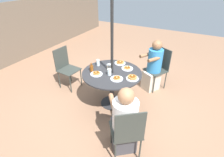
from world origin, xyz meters
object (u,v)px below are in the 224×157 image
at_px(patio_table, 112,78).
at_px(diner_north, 124,123).
at_px(syrup_bottle, 92,68).
at_px(patio_chair_south, 66,66).
at_px(pancake_plate_d, 127,68).
at_px(coffee_cup, 109,67).
at_px(patio_chair_east, 159,66).
at_px(patio_chair_north, 127,131).
at_px(pancake_plate_c, 96,74).
at_px(drinking_glass_b, 109,72).
at_px(pancake_plate_b, 117,78).
at_px(diner_east, 153,68).
at_px(pancake_plate_e, 132,78).
at_px(drinking_glass_a, 98,63).
at_px(pancake_plate_a, 120,63).

height_order(patio_table, diner_north, diner_north).
bearing_deg(syrup_bottle, patio_chair_south, 75.65).
distance_m(pancake_plate_d, coffee_cup, 0.35).
height_order(patio_table, patio_chair_east, patio_chair_east).
relative_size(patio_table, patio_chair_north, 1.21).
distance_m(pancake_plate_c, drinking_glass_b, 0.24).
height_order(patio_chair_east, drinking_glass_b, patio_chair_east).
xyz_separation_m(patio_table, pancake_plate_b, (-0.17, -0.19, 0.13)).
relative_size(diner_east, pancake_plate_b, 5.28).
distance_m(patio_table, syrup_bottle, 0.43).
distance_m(pancake_plate_d, pancake_plate_e, 0.37).
bearing_deg(syrup_bottle, patio_table, -70.66).
distance_m(patio_chair_east, pancake_plate_b, 1.33).
distance_m(patio_chair_east, drinking_glass_b, 1.35).
bearing_deg(patio_chair_south, drinking_glass_b, 85.45).
bearing_deg(pancake_plate_b, patio_table, 47.71).
xyz_separation_m(patio_chair_north, pancake_plate_e, (0.95, 0.34, 0.23)).
bearing_deg(diner_east, patio_chair_north, 126.80).
distance_m(patio_chair_east, pancake_plate_d, 0.94).
bearing_deg(pancake_plate_c, patio_chair_north, -128.85).
xyz_separation_m(patio_chair_south, coffee_cup, (0.00, -1.12, 0.25)).
relative_size(pancake_plate_b, pancake_plate_c, 1.00).
height_order(diner_north, pancake_plate_d, diner_north).
xyz_separation_m(patio_chair_east, drinking_glass_b, (-1.17, 0.62, 0.26)).
bearing_deg(patio_chair_east, drinking_glass_a, 73.45).
relative_size(patio_chair_east, diner_east, 0.80).
bearing_deg(pancake_plate_d, patio_chair_south, 96.94).
relative_size(syrup_bottle, drinking_glass_b, 1.34).
bearing_deg(diner_north, pancake_plate_a, 80.92).
height_order(pancake_plate_e, syrup_bottle, syrup_bottle).
height_order(pancake_plate_c, coffee_cup, coffee_cup).
distance_m(patio_chair_north, pancake_plate_b, 1.02).
bearing_deg(patio_chair_north, pancake_plate_b, 87.48).
relative_size(patio_chair_north, diner_east, 0.80).
bearing_deg(diner_north, patio_chair_north, -90.00).
height_order(pancake_plate_b, pancake_plate_d, pancake_plate_b).
relative_size(patio_table, patio_chair_south, 1.21).
bearing_deg(pancake_plate_b, pancake_plate_d, -0.93).
distance_m(patio_table, patio_chair_north, 1.24).
xyz_separation_m(syrup_bottle, drinking_glass_b, (0.03, -0.36, -0.00)).
height_order(patio_chair_east, drinking_glass_a, patio_chair_east).
distance_m(pancake_plate_b, pancake_plate_e, 0.27).
relative_size(patio_chair_east, patio_chair_south, 1.00).
xyz_separation_m(diner_east, drinking_glass_a, (-0.80, 0.92, 0.25)).
distance_m(coffee_cup, drinking_glass_a, 0.27).
xyz_separation_m(diner_east, drinking_glass_b, (-1.02, 0.54, 0.25)).
relative_size(coffee_cup, drinking_glass_b, 0.81).
height_order(pancake_plate_b, drinking_glass_a, drinking_glass_a).
relative_size(diner_north, drinking_glass_b, 9.20).
relative_size(patio_chair_north, drinking_glass_b, 7.74).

